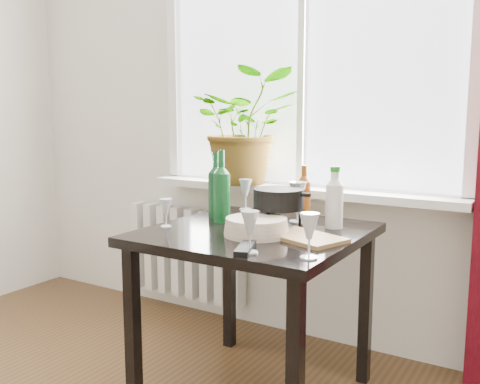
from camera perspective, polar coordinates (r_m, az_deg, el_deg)
The scene contains 18 objects.
window at distance 2.85m, azimuth 6.92°, elevation 15.99°, with size 1.72×0.08×1.62m.
windowsill at distance 2.79m, azimuth 6.03°, elevation 0.21°, with size 1.72×0.20×0.04m.
radiator at distance 3.29m, azimuth -5.79°, elevation -6.41°, with size 0.80×0.10×0.55m.
table at distance 2.26m, azimuth 1.67°, elevation -6.31°, with size 0.85×0.85×0.74m.
potted_plant at distance 2.86m, azimuth 0.58°, elevation 6.98°, with size 0.55×0.48×0.61m, color #3E6E1D.
wine_bottle_left at distance 2.47m, azimuth -2.58°, elevation 0.79°, with size 0.07×0.07×0.31m, color #0C3F1A, non-canonical shape.
wine_bottle_right at distance 2.37m, azimuth -1.97°, elevation 0.66°, with size 0.08×0.08×0.33m, color #0D461B, non-canonical shape.
bottle_amber at distance 2.46m, azimuth 6.84°, elevation 0.03°, with size 0.06×0.06×0.25m, color #66300B, non-canonical shape.
cleaning_bottle at distance 2.28m, azimuth 10.04°, elevation -0.58°, with size 0.07×0.07×0.26m, color silver, non-canonical shape.
wineglass_front_right at distance 1.86m, azimuth 1.06°, elevation -4.26°, with size 0.06×0.06×0.15m, color #B3BBC1, non-canonical shape.
wineglass_far_right at distance 1.80m, azimuth 7.39°, elevation -4.61°, with size 0.07×0.07×0.16m, color silver, non-canonical shape.
wineglass_back_center at distance 2.38m, azimuth 6.16°, elevation -1.01°, with size 0.08×0.08×0.19m, color #B2B9BF, non-canonical shape.
wineglass_back_left at distance 2.67m, azimuth 0.58°, elevation -0.24°, with size 0.07×0.07×0.16m, color silver, non-canonical shape.
wineglass_front_left at distance 2.30m, azimuth -7.90°, elevation -2.22°, with size 0.05×0.05×0.12m, color white, non-canonical shape.
plate_stack at distance 2.13m, azimuth 1.76°, elevation -3.74°, with size 0.26×0.26×0.07m, color beige.
fondue_pot at distance 2.27m, azimuth 4.14°, elevation -1.71°, with size 0.25×0.21×0.17m, color black, non-canonical shape.
tv_remote at distance 1.90m, azimuth 0.56°, elevation -6.02°, with size 0.05×0.17×0.02m, color black.
cutting_board at distance 2.08m, azimuth 7.01°, elevation -4.84°, with size 0.29×0.19×0.02m, color olive.
Camera 1 is at (1.19, -0.35, 1.23)m, focal length 40.00 mm.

